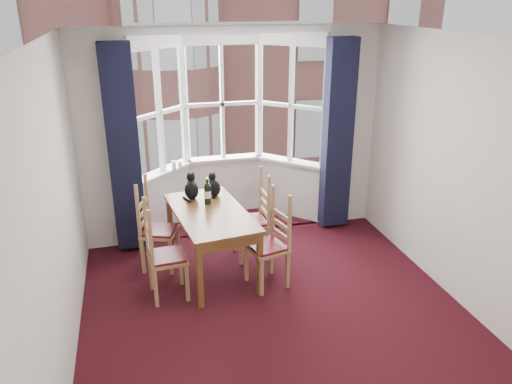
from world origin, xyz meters
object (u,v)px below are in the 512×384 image
object	(u,v)px
chair_left_far	(152,231)
cat_left	(192,189)
candle_tall	(174,165)
chair_left_near	(159,259)
chair_right_near	(274,246)
cat_right	(214,187)
candle_short	(180,165)
dining_table	(211,219)
wine_bottle	(208,193)
chair_right_far	(258,221)

from	to	relation	value
chair_left_far	cat_left	world-z (taller)	cat_left
candle_tall	cat_left	bearing A→B (deg)	-82.23
chair_left_near	candle_tall	world-z (taller)	candle_tall
chair_right_near	candle_tall	world-z (taller)	candle_tall
chair_left_near	cat_left	xyz separation A→B (m)	(0.49, 0.88, 0.44)
chair_left_near	cat_right	size ratio (longest dim) A/B	3.10
cat_right	candle_tall	bearing A→B (deg)	115.01
chair_left_far	chair_right_near	distance (m)	1.51
chair_left_near	candle_short	xyz separation A→B (m)	(0.45, 1.82, 0.45)
dining_table	chair_left_near	world-z (taller)	chair_left_near
candle_tall	wine_bottle	bearing A→B (deg)	-75.77
chair_right_near	wine_bottle	size ratio (longest dim) A/B	2.79
chair_right_near	candle_short	xyz separation A→B (m)	(-0.84, 1.84, 0.45)
chair_right_near	candle_short	world-z (taller)	candle_short
dining_table	wine_bottle	bearing A→B (deg)	87.51
chair_left_far	chair_right_far	bearing A→B (deg)	-1.84
chair_right_near	candle_short	bearing A→B (deg)	114.52
chair_right_far	candle_short	xyz separation A→B (m)	(-0.83, 1.15, 0.45)
dining_table	candle_tall	size ratio (longest dim) A/B	11.91
chair_right_far	cat_left	distance (m)	0.93
chair_left_near	chair_right_near	size ratio (longest dim) A/B	1.00
chair_right_far	wine_bottle	bearing A→B (deg)	-178.35
cat_right	chair_left_far	bearing A→B (deg)	-166.44
cat_left	candle_tall	xyz separation A→B (m)	(-0.12, 0.91, 0.02)
dining_table	wine_bottle	world-z (taller)	wine_bottle
chair_left_near	cat_right	world-z (taller)	cat_right
chair_right_near	cat_left	xyz separation A→B (m)	(-0.80, 0.90, 0.44)
dining_table	candle_tall	bearing A→B (deg)	101.45
chair_left_near	chair_right_far	size ratio (longest dim) A/B	1.00
chair_left_far	wine_bottle	xyz separation A→B (m)	(0.69, -0.06, 0.46)
cat_right	wine_bottle	world-z (taller)	wine_bottle
wine_bottle	candle_tall	bearing A→B (deg)	104.23
cat_right	candle_tall	world-z (taller)	cat_right
chair_left_far	candle_tall	world-z (taller)	candle_tall
chair_left_near	cat_left	world-z (taller)	cat_left
chair_right_near	wine_bottle	distance (m)	1.04
chair_left_near	cat_left	size ratio (longest dim) A/B	2.78
cat_right	wine_bottle	size ratio (longest dim) A/B	0.90
chair_left_far	chair_right_far	world-z (taller)	same
cat_left	candle_short	distance (m)	0.94
dining_table	candle_tall	distance (m)	1.42
cat_right	chair_right_near	bearing A→B (deg)	-61.01
chair_right_near	cat_right	distance (m)	1.14
chair_left_near	chair_right_far	world-z (taller)	same
dining_table	chair_left_far	distance (m)	0.77
chair_left_far	cat_right	distance (m)	0.94
candle_tall	dining_table	bearing A→B (deg)	-78.55
chair_right_near	wine_bottle	bearing A→B (deg)	133.48
wine_bottle	chair_right_far	bearing A→B (deg)	1.65
cat_right	candle_tall	xyz separation A→B (m)	(-0.41, 0.88, 0.03)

